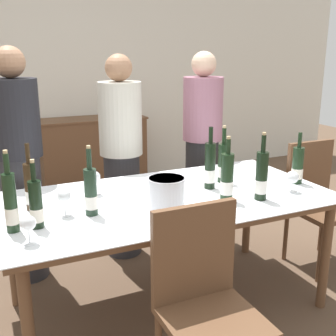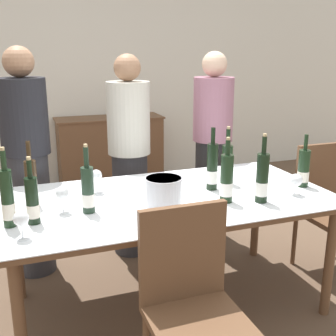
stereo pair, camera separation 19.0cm
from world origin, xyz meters
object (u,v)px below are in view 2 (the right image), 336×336
wine_bottle_7 (227,165)px  wine_glass_3 (96,177)px  wine_bottle_4 (212,168)px  person_host (28,165)px  sideboard_cabinet (110,151)px  wine_glass_2 (62,194)px  wine_bottle_2 (304,169)px  person_guest_right (212,149)px  chair_near_front (191,297)px  chair_right_end (327,200)px  wine_bottle_1 (8,199)px  dining_table (168,206)px  wine_glass_0 (21,220)px  wine_bottle_6 (227,180)px  wine_bottle_8 (32,201)px  wine_glass_1 (296,181)px  ice_bucket (164,192)px  wine_bottle_0 (262,179)px  wine_bottle_5 (88,190)px  wine_bottle_3 (32,184)px  person_guest_left (130,158)px

wine_bottle_7 → wine_glass_3: size_ratio=2.58×
wine_bottle_4 → person_host: person_host is taller
sideboard_cabinet → wine_glass_2: (-0.85, -2.70, 0.44)m
wine_bottle_2 → person_guest_right: bearing=100.6°
chair_near_front → chair_right_end: 1.68m
wine_bottle_1 → person_host: bearing=82.1°
dining_table → wine_glass_0: size_ratio=14.23×
chair_right_end → wine_bottle_6: bearing=-163.8°
wine_bottle_8 → wine_glass_1: size_ratio=2.63×
wine_bottle_8 → ice_bucket: bearing=-3.1°
dining_table → wine_glass_1: bearing=-17.9°
sideboard_cabinet → wine_bottle_4: wine_bottle_4 is taller
wine_glass_1 → wine_glass_3: 1.22m
sideboard_cabinet → wine_bottle_1: 3.05m
wine_bottle_0 → wine_glass_1: (0.26, 0.03, -0.05)m
wine_bottle_0 → wine_glass_3: bearing=150.5°
dining_table → wine_bottle_8: bearing=-169.5°
wine_bottle_7 → wine_glass_2: wine_bottle_7 is taller
chair_near_front → person_host: person_host is taller
wine_bottle_0 → chair_near_front: size_ratio=0.43×
ice_bucket → wine_glass_1: size_ratio=1.56×
dining_table → wine_glass_1: (0.74, -0.24, 0.15)m
wine_glass_1 → wine_bottle_5: bearing=173.2°
wine_glass_2 → chair_right_end: (1.92, 0.14, -0.32)m
wine_bottle_2 → person_host: (-1.67, 0.89, -0.05)m
wine_bottle_3 → wine_bottle_8: bearing=-92.0°
wine_bottle_7 → person_guest_left: person_guest_left is taller
dining_table → chair_near_front: chair_near_front is taller
chair_near_front → wine_bottle_1: bearing=140.9°
wine_bottle_0 → wine_glass_2: size_ratio=2.72×
wine_bottle_4 → wine_glass_3: size_ratio=2.69×
wine_glass_0 → wine_bottle_1: bearing=107.2°
wine_bottle_4 → person_guest_right: size_ratio=0.25×
wine_glass_3 → ice_bucket: bearing=-53.6°
wine_bottle_2 → wine_bottle_1: bearing=-179.0°
wine_bottle_4 → wine_glass_2: 0.94m
sideboard_cabinet → person_host: 2.16m
wine_bottle_6 → wine_glass_1: 0.46m
dining_table → wine_bottle_1: 0.94m
sideboard_cabinet → wine_bottle_8: wine_bottle_8 is taller
wine_bottle_4 → chair_near_front: bearing=-121.1°
wine_glass_3 → chair_near_front: chair_near_front is taller
wine_bottle_3 → wine_glass_3: bearing=14.5°
wine_bottle_1 → wine_glass_0: 0.19m
wine_bottle_8 → wine_glass_3: bearing=42.9°
wine_glass_0 → ice_bucket: bearing=10.4°
wine_glass_2 → wine_bottle_6: bearing=-9.4°
sideboard_cabinet → person_host: size_ratio=0.77×
wine_bottle_8 → wine_glass_0: size_ratio=2.52×
dining_table → wine_glass_2: (-0.63, -0.05, 0.17)m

